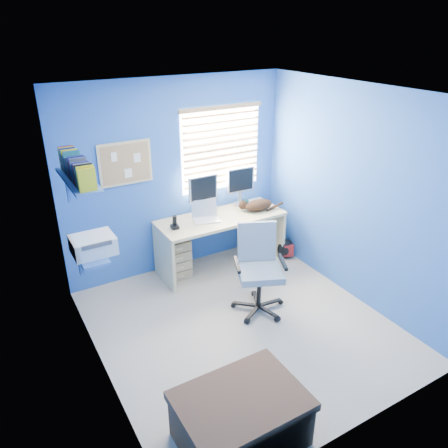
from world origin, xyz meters
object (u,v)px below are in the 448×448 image
office_chair (259,280)px  tower_pc (254,240)px  laptop (206,212)px  cat (259,205)px  desk (221,242)px

office_chair → tower_pc: bearing=58.5°
tower_pc → office_chair: 1.29m
laptop → cat: 0.77m
desk → tower_pc: size_ratio=3.77×
cat → office_chair: size_ratio=0.41×
desk → tower_pc: bearing=4.2°
tower_pc → laptop: bearing=-169.8°
desk → cat: (0.55, -0.07, 0.44)m
desk → cat: cat is taller
laptop → tower_pc: laptop is taller
laptop → cat: bearing=10.5°
office_chair → cat: bearing=56.2°
laptop → desk: bearing=16.7°
tower_pc → office_chair: bearing=-114.8°
cat → office_chair: office_chair is taller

